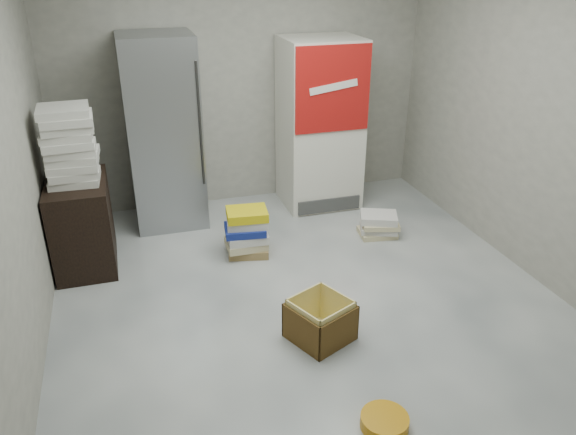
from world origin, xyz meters
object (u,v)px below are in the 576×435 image
(wood_shelf, at_px, (82,224))
(phonebook_stack_main, at_px, (247,232))
(coke_cooler, at_px, (320,124))
(cardboard_box, at_px, (320,323))
(steel_fridge, at_px, (164,133))

(wood_shelf, height_order, phonebook_stack_main, wood_shelf)
(coke_cooler, bearing_deg, cardboard_box, -109.28)
(wood_shelf, relative_size, phonebook_stack_main, 1.76)
(coke_cooler, relative_size, cardboard_box, 3.41)
(coke_cooler, xyz_separation_m, wood_shelf, (-2.48, -0.72, -0.50))
(coke_cooler, height_order, cardboard_box, coke_cooler)
(cardboard_box, bearing_deg, wood_shelf, 110.55)
(wood_shelf, distance_m, phonebook_stack_main, 1.46)
(cardboard_box, bearing_deg, coke_cooler, 46.05)
(wood_shelf, xyz_separation_m, cardboard_box, (1.65, -1.64, -0.27))
(steel_fridge, relative_size, phonebook_stack_main, 4.18)
(cardboard_box, bearing_deg, steel_fridge, 84.48)
(coke_cooler, xyz_separation_m, cardboard_box, (-0.83, -2.36, -0.77))
(wood_shelf, bearing_deg, coke_cooler, 16.28)
(steel_fridge, height_order, phonebook_stack_main, steel_fridge)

